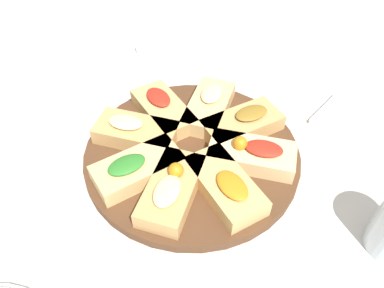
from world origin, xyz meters
name	(u,v)px	position (x,y,z in m)	size (l,w,h in m)	color
ground_plane	(192,157)	(0.00, 0.00, 0.00)	(3.00, 3.00, 0.00)	silver
serving_board	(192,153)	(0.00, 0.00, 0.01)	(0.37, 0.37, 0.02)	#51331E
focaccia_slice_0	(137,168)	(-0.10, 0.03, 0.03)	(0.16, 0.11, 0.04)	#DBB775
focaccia_slice_1	(172,189)	(-0.09, -0.04, 0.03)	(0.16, 0.12, 0.05)	tan
focaccia_slice_2	(225,185)	(-0.03, -0.10, 0.03)	(0.11, 0.16, 0.04)	tan
focaccia_slice_3	(252,154)	(0.05, -0.09, 0.03)	(0.12, 0.16, 0.05)	#E5C689
focaccia_slice_4	(243,124)	(0.10, -0.04, 0.03)	(0.16, 0.11, 0.04)	tan
focaccia_slice_5	(209,106)	(0.10, 0.04, 0.03)	(0.16, 0.12, 0.04)	#DBB775
focaccia_slice_6	(163,110)	(0.03, 0.10, 0.03)	(0.11, 0.16, 0.04)	tan
focaccia_slice_7	(136,132)	(-0.04, 0.09, 0.03)	(0.12, 0.16, 0.04)	tan
plate_right	(184,42)	(0.27, 0.26, 0.01)	(0.24, 0.24, 0.02)	white
napkin_stack	(344,118)	(0.26, -0.16, 0.01)	(0.11, 0.09, 0.01)	white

